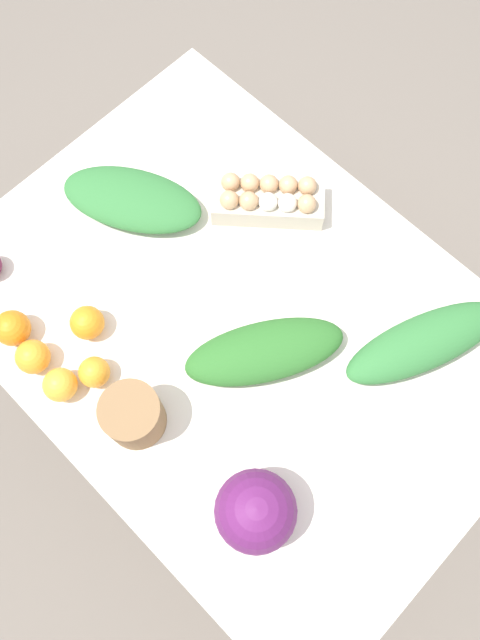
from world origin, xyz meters
name	(u,v)px	position (x,y,z in m)	size (l,w,h in m)	color
ground_plane	(240,398)	(0.00, 0.00, 0.00)	(8.00, 8.00, 0.00)	#70665B
dining_table	(240,337)	(0.00, 0.00, 0.66)	(1.27, 0.93, 0.77)	silver
cabbage_purple	(256,511)	(0.31, -0.27, 0.85)	(0.16, 0.16, 0.16)	#601E5B
egg_carton	(268,199)	(-0.16, 0.25, 0.81)	(0.26, 0.25, 0.09)	beige
paper_bag	(134,417)	(0.00, -0.31, 0.83)	(0.12, 0.12, 0.12)	olive
greens_bunch_kale	(424,342)	(0.32, 0.24, 0.81)	(0.37, 0.12, 0.08)	#337538
greens_bunch_scallion	(132,199)	(-0.39, 0.03, 0.80)	(0.34, 0.16, 0.07)	#337538
greens_bunch_chard	(265,351)	(0.09, -0.02, 0.81)	(0.35, 0.13, 0.08)	#2D6B28
orange_0	(33,357)	(-0.25, -0.37, 0.81)	(0.07, 0.07, 0.07)	orange
orange_1	(87,323)	(-0.23, -0.24, 0.81)	(0.08, 0.08, 0.08)	orange
orange_2	(94,372)	(-0.13, -0.30, 0.80)	(0.07, 0.07, 0.07)	orange
orange_3	(12,328)	(-0.33, -0.36, 0.81)	(0.08, 0.08, 0.08)	orange
orange_4	(60,385)	(-0.16, -0.37, 0.80)	(0.07, 0.07, 0.07)	#F9A833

